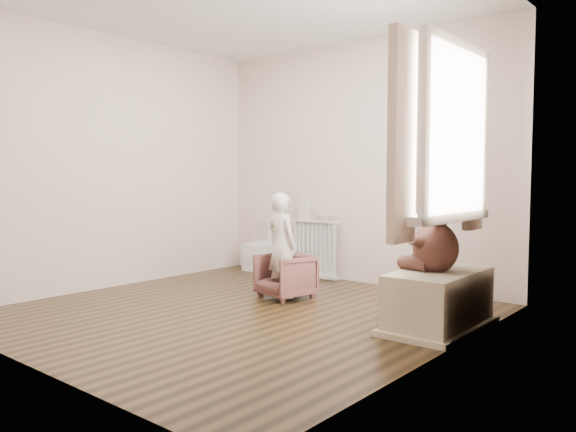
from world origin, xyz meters
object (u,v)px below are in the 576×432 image
Objects in this scene: armchair at (286,276)px; teddy_bear at (436,240)px; child at (282,245)px; radiator at (315,244)px; toy_vanity at (261,248)px; toy_bench at (439,302)px; plush_cat at (461,197)px.

teddy_bear is (1.55, -0.10, 0.46)m from armchair.
child reaches higher than teddy_bear.
radiator is 2.28m from teddy_bear.
toy_vanity is 1.57m from armchair.
toy_bench is at bearing -28.76° from radiator.
toy_vanity is at bearing 164.47° from teddy_bear.
teddy_bear is (2.77, -1.08, 0.40)m from toy_vanity.
plush_cat reaches higher than radiator.
radiator is 2.29m from toy_bench.
teddy_bear is at bearing 9.41° from armchair.
teddy_bear reaches higher than toy_vanity.
plush_cat is at bearing 25.32° from teddy_bear.
toy_bench is 1.69× the size of teddy_bear.
toy_vanity is 0.61× the size of child.
toy_bench is at bearing -166.33° from plush_cat.
toy_vanity is 3.00m from teddy_bear.
teddy_bear reaches higher than toy_bench.
toy_vanity is 0.64× the size of toy_bench.
child reaches higher than toy_bench.
armchair is 1.62m from teddy_bear.
plush_cat is at bearing 17.31° from toy_bench.
plush_cat is at bearing -19.21° from toy_vanity.
toy_vanity is at bearing 154.15° from armchair.
toy_vanity reaches higher than toy_bench.
plush_cat is (1.72, -0.04, 0.79)m from armchair.
child reaches higher than armchair.
armchair is 1.58m from toy_bench.
plush_cat is at bearing -166.60° from child.
toy_vanity is at bearing -27.25° from child.
child is at bearing 176.74° from plush_cat.
toy_vanity is at bearing 157.15° from plush_cat.
toy_bench is (1.58, -0.08, -0.01)m from armchair.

